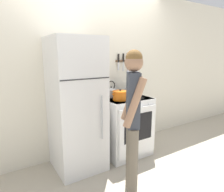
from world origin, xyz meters
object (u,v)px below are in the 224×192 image
Objects in this scene: refrigerator at (76,105)px; utensil_jar at (128,90)px; person at (133,115)px; dutch_oven_pot at (120,95)px; stove_range at (124,125)px; tea_kettle at (111,92)px.

utensil_jar is (0.95, 0.14, 0.09)m from refrigerator.
utensil_jar is 1.14m from person.
dutch_oven_pot is at bearing 5.67° from person.
refrigerator reaches higher than dutch_oven_pot.
person reaches higher than stove_range.
utensil_jar is (0.18, 0.16, 0.51)m from stove_range.
dutch_oven_pot is 0.43m from utensil_jar.
dutch_oven_pot is (0.61, -0.13, 0.09)m from refrigerator.
stove_range is 3.65× the size of tea_kettle.
tea_kettle reaches higher than stove_range.
tea_kettle is 0.32m from utensil_jar.
tea_kettle is at bearing 11.15° from person.
stove_range is 0.56m from tea_kettle.
person reaches higher than dutch_oven_pot.
utensil_jar is 0.16× the size of person.
stove_range is 0.57× the size of person.
utensil_jar is (0.32, 0.01, -0.01)m from tea_kettle.
utensil_jar is at bearing 38.92° from dutch_oven_pot.
dutch_oven_pot is at bearing -92.69° from tea_kettle.
refrigerator is 6.74× the size of dutch_oven_pot.
stove_range is at bearing -47.28° from tea_kettle.
person is (0.32, -0.80, 0.03)m from refrigerator.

